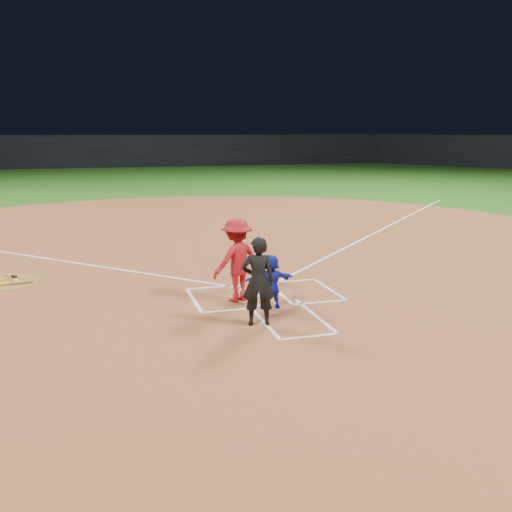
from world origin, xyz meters
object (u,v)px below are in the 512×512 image
object	(u,v)px
on_deck_circle	(2,283)
catcher	(271,281)
umpire	(258,281)
home_plate	(264,294)
batter_at_plate	(237,260)

from	to	relation	value
on_deck_circle	catcher	bearing A→B (deg)	-33.26
catcher	umpire	bearing A→B (deg)	54.90
home_plate	on_deck_circle	distance (m)	6.40
catcher	batter_at_plate	distance (m)	0.95
home_plate	catcher	size ratio (longest dim) A/B	0.53
on_deck_circle	umpire	distance (m)	6.94
catcher	on_deck_circle	bearing A→B (deg)	-37.79
umpire	batter_at_plate	distance (m)	1.63
catcher	umpire	world-z (taller)	umpire
catcher	home_plate	bearing A→B (deg)	-103.01
umpire	on_deck_circle	bearing A→B (deg)	-30.13
umpire	batter_at_plate	size ratio (longest dim) A/B	0.95
home_plate	batter_at_plate	distance (m)	1.16
catcher	umpire	distance (m)	1.11
home_plate	umpire	bearing A→B (deg)	70.09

